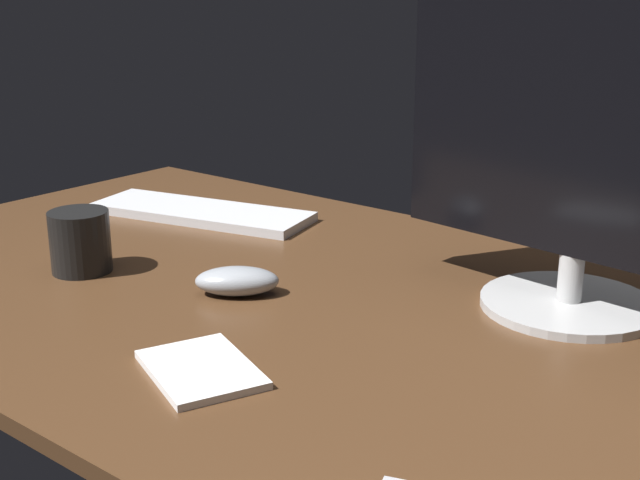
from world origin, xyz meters
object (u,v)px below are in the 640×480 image
object	(u,v)px
keyboard	(201,212)
coffee_mug	(80,241)
monitor	(582,151)
computer_mouse	(237,281)
notepad	(201,370)

from	to	relation	value
keyboard	coffee_mug	bearing A→B (deg)	-89.45
monitor	computer_mouse	size ratio (longest dim) A/B	4.50
monitor	keyboard	world-z (taller)	monitor
computer_mouse	notepad	distance (cm)	23.35
coffee_mug	notepad	xyz separation A→B (cm)	(36.87, -12.07, -3.96)
monitor	coffee_mug	bearing A→B (deg)	-146.76
monitor	computer_mouse	bearing A→B (deg)	-141.11
keyboard	notepad	distance (cm)	61.37
computer_mouse	notepad	xyz separation A→B (cm)	(13.25, -19.18, -1.43)
keyboard	computer_mouse	xyz separation A→B (cm)	(31.17, -23.17, 1.08)
monitor	notepad	xyz separation A→B (cm)	(-22.75, -41.82, -19.74)
monitor	computer_mouse	xyz separation A→B (cm)	(-36.00, -22.65, -18.30)
computer_mouse	coffee_mug	distance (cm)	24.80
coffee_mug	notepad	size ratio (longest dim) A/B	0.62
computer_mouse	coffee_mug	xyz separation A→B (cm)	(-23.62, -7.11, 2.53)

